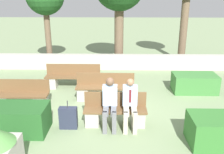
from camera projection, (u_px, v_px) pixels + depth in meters
The scene contains 11 objects.
ground_plane at pixel (110, 110), 7.67m from camera, with size 60.00×60.00×0.00m, color gray.
perimeter_wall at pixel (113, 62), 11.63m from camera, with size 11.59×0.30×0.71m.
bench_front at pixel (115, 113), 6.74m from camera, with size 1.69×0.48×0.87m.
bench_left_side at pixel (105, 90), 8.34m from camera, with size 1.95×0.48×0.87m.
bench_right_side at pixel (22, 98), 7.73m from camera, with size 1.63×0.48×0.87m.
bench_back at pixel (73, 79), 9.38m from camera, with size 2.04×0.49×0.87m.
person_seated_man at pixel (130, 102), 6.47m from camera, with size 0.38×0.63×1.33m.
person_seated_woman at pixel (110, 101), 6.48m from camera, with size 0.38×0.63×1.35m.
hedge_block_near_left at pixel (194, 83), 9.00m from camera, with size 1.54×0.86×0.65m.
hedge_block_near_right at pixel (15, 119), 6.37m from camera, with size 1.66×0.88×0.72m.
suitcase at pixel (68, 118), 6.56m from camera, with size 0.47×0.19×0.79m.
Camera 1 is at (0.21, -6.93, 3.43)m, focal length 40.00 mm.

